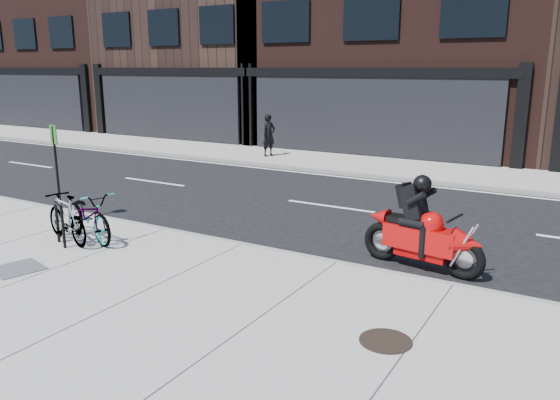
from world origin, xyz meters
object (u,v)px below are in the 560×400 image
Objects in this scene: bike_rack at (60,221)px; motorcycle at (428,232)px; bicycle_front at (88,215)px; manhole_cover at (386,341)px; utility_grate at (18,269)px; sign_post at (56,163)px; pedestrian at (269,135)px; bicycle_rear at (67,218)px.

motorcycle is (6.30, 2.55, 0.07)m from bike_rack.
bicycle_front is 2.84× the size of manhole_cover.
bike_rack is 1.40m from utility_grate.
bike_rack is 0.40× the size of sign_post.
utility_grate is (2.65, -12.44, -0.79)m from pedestrian.
pedestrian reaches higher than motorcycle.
bike_rack reaches higher than manhole_cover.
manhole_cover and utility_grate have the same top height.
bicycle_rear is (-0.22, -0.34, -0.01)m from bicycle_front.
utility_grate is (0.48, -1.43, -0.48)m from bicycle_rear.
bicycle_front is 2.24m from sign_post.
manhole_cover is (6.70, -0.67, -0.48)m from bicycle_rear.
motorcycle is 8.17m from sign_post.
bicycle_front is 10.95m from pedestrian.
bike_rack is 1.10× the size of utility_grate.
pedestrian is at bearing 127.21° from manhole_cover.
manhole_cover is at bearing -125.43° from pedestrian.
utility_grate is at bearing -38.74° from sign_post.
bicycle_rear is 1.01× the size of pedestrian.
bicycle_rear is at bearing -151.48° from pedestrian.
pedestrian reaches higher than utility_grate.
pedestrian is at bearing 143.54° from motorcycle.
manhole_cover is 0.88× the size of utility_grate.
bicycle_front is (0.18, 0.52, 0.01)m from bike_rack.
sign_post reaches higher than bicycle_rear.
bicycle_front is at bearing 98.16° from utility_grate.
bike_rack is at bearing -151.46° from pedestrian.
pedestrian is (-8.52, 8.65, 0.25)m from motorcycle.
bike_rack is 11.43m from pedestrian.
bicycle_front reaches higher than bike_rack.
bicycle_front is at bearing -152.68° from motorcycle.
sign_post is at bearing -162.67° from motorcycle.
motorcycle is at bearing 19.55° from sign_post.
sign_post reaches higher than motorcycle.
pedestrian is (-2.40, 10.68, 0.31)m from bicycle_front.
manhole_cover is (0.36, -3.04, -0.55)m from motorcycle.
bicycle_rear is at bearing -150.57° from motorcycle.
pedestrian is at bearing 101.19° from bike_rack.
bike_rack is at bearing 27.78° from bicycle_rear.
sign_post is (-2.19, 2.61, 1.23)m from utility_grate.
sign_post reaches higher than pedestrian.
motorcycle is at bearing 32.85° from utility_grate.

